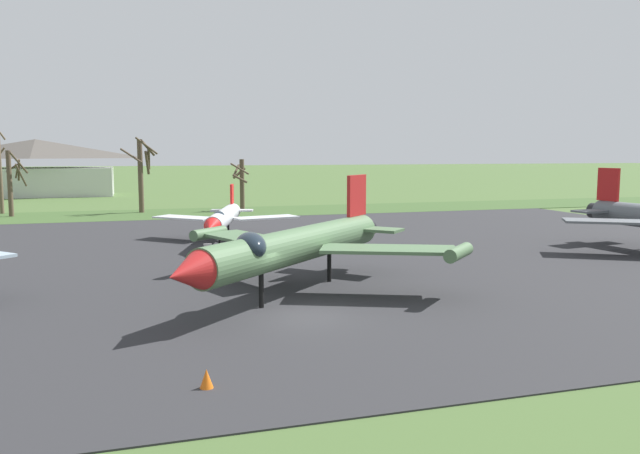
# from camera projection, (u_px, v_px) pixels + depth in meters

# --- Properties ---
(ground_plane) EXTENTS (600.00, 600.00, 0.00)m
(ground_plane) POSITION_uv_depth(u_px,v_px,m) (302.00, 317.00, 25.41)
(ground_plane) COLOR #425B2D
(asphalt_apron) EXTENTS (79.58, 49.18, 0.05)m
(asphalt_apron) POSITION_uv_depth(u_px,v_px,m) (239.00, 258.00, 39.41)
(asphalt_apron) COLOR #28282B
(asphalt_apron) RESTS_ON ground
(grass_verge_strip) EXTENTS (139.58, 12.00, 0.06)m
(grass_verge_strip) POSITION_uv_depth(u_px,v_px,m) (191.00, 213.00, 68.44)
(grass_verge_strip) COLOR #375227
(grass_verge_strip) RESTS_ON ground
(jet_fighter_front_left) EXTENTS (14.30, 14.23, 5.38)m
(jet_fighter_front_left) POSITION_uv_depth(u_px,v_px,m) (296.00, 245.00, 29.03)
(jet_fighter_front_left) COLOR #4C6B47
(jet_fighter_front_left) RESTS_ON ground
(jet_fighter_front_right) EXTENTS (10.79, 12.67, 4.03)m
(jet_fighter_front_right) POSITION_uv_depth(u_px,v_px,m) (223.00, 218.00, 46.44)
(jet_fighter_front_right) COLOR silver
(jet_fighter_front_right) RESTS_ON ground
(info_placard_front_right) EXTENTS (0.55, 0.33, 0.85)m
(info_placard_front_right) POSITION_uv_depth(u_px,v_px,m) (208.00, 248.00, 40.09)
(info_placard_front_right) COLOR black
(info_placard_front_right) RESTS_ON ground
(bare_tree_left_of_center) EXTENTS (2.26, 2.95, 6.81)m
(bare_tree_left_of_center) POSITION_uv_depth(u_px,v_px,m) (12.00, 180.00, 64.50)
(bare_tree_left_of_center) COLOR brown
(bare_tree_left_of_center) RESTS_ON ground
(bare_tree_center) EXTENTS (3.97, 3.08, 8.23)m
(bare_tree_center) POSITION_uv_depth(u_px,v_px,m) (142.00, 170.00, 68.53)
(bare_tree_center) COLOR brown
(bare_tree_center) RESTS_ON ground
(bare_tree_right_of_center) EXTENTS (2.03, 2.53, 5.84)m
(bare_tree_right_of_center) POSITION_uv_depth(u_px,v_px,m) (241.00, 182.00, 71.50)
(bare_tree_right_of_center) COLOR brown
(bare_tree_right_of_center) RESTS_ON ground
(visitor_building) EXTENTS (22.88, 9.43, 8.58)m
(visitor_building) POSITION_uv_depth(u_px,v_px,m) (37.00, 168.00, 94.93)
(visitor_building) COLOR beige
(visitor_building) RESTS_ON ground
(traffic_cone) EXTENTS (0.42, 0.42, 0.59)m
(traffic_cone) POSITION_uv_depth(u_px,v_px,m) (207.00, 379.00, 17.61)
(traffic_cone) COLOR orange
(traffic_cone) RESTS_ON ground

